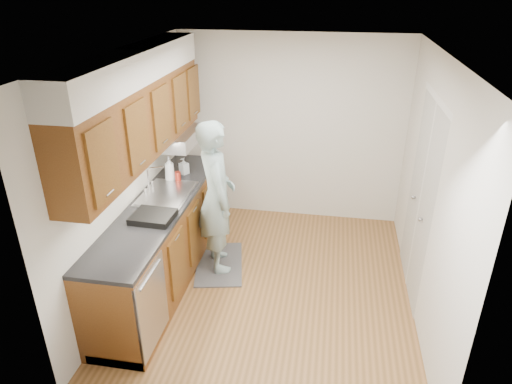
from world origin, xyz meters
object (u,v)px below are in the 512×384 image
(soda_can, at_px, (178,177))
(dish_rack, at_px, (153,217))
(person, at_px, (216,187))
(soap_bottle_a, at_px, (169,169))
(soap_bottle_b, at_px, (184,166))

(soda_can, bearing_deg, dish_rack, -86.91)
(person, bearing_deg, dish_rack, 120.83)
(person, xyz_separation_m, dish_rack, (-0.46, -0.68, -0.04))
(soap_bottle_a, xyz_separation_m, soda_can, (0.10, -0.01, -0.09))
(soap_bottle_b, bearing_deg, dish_rack, -87.25)
(dish_rack, bearing_deg, soap_bottle_b, 95.34)
(soap_bottle_b, xyz_separation_m, dish_rack, (0.06, -1.16, -0.07))
(soap_bottle_b, distance_m, soda_can, 0.25)
(soap_bottle_b, height_order, dish_rack, soap_bottle_b)
(person, xyz_separation_m, soda_can, (-0.51, 0.23, -0.01))
(person, distance_m, dish_rack, 0.83)
(person, distance_m, soap_bottle_a, 0.67)
(person, xyz_separation_m, soap_bottle_b, (-0.52, 0.48, 0.03))
(soap_bottle_a, xyz_separation_m, dish_rack, (0.15, -0.93, -0.12))
(person, distance_m, soda_can, 0.56)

